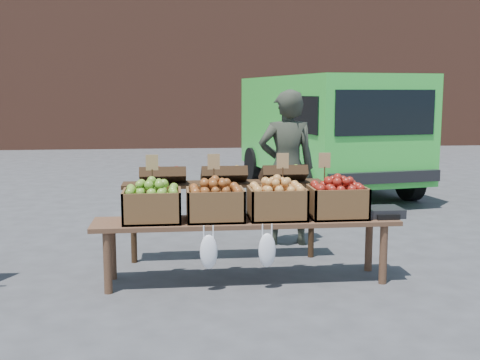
{
  "coord_description": "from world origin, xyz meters",
  "views": [
    {
      "loc": [
        -0.12,
        -5.1,
        1.69
      ],
      "look_at": [
        0.5,
        0.59,
        0.85
      ],
      "focal_mm": 45.0,
      "sensor_mm": 36.0,
      "label": 1
    }
  ],
  "objects_px": {
    "back_table": "(224,209)",
    "crate_green_apples": "(337,202)",
    "crate_russet_pears": "(215,204)",
    "weighing_scale": "(382,212)",
    "vendor": "(287,168)",
    "display_bench": "(246,250)",
    "crate_golden_apples": "(152,206)",
    "delivery_van": "(325,134)",
    "crate_red_apples": "(277,203)"
  },
  "relations": [
    {
      "from": "delivery_van",
      "to": "crate_red_apples",
      "type": "xyz_separation_m",
      "value": [
        -1.69,
        -4.95,
        -0.26
      ]
    },
    {
      "from": "display_bench",
      "to": "crate_red_apples",
      "type": "height_order",
      "value": "crate_red_apples"
    },
    {
      "from": "crate_green_apples",
      "to": "weighing_scale",
      "type": "distance_m",
      "value": 0.44
    },
    {
      "from": "crate_golden_apples",
      "to": "crate_green_apples",
      "type": "relative_size",
      "value": 1.0
    },
    {
      "from": "vendor",
      "to": "crate_red_apples",
      "type": "distance_m",
      "value": 1.33
    },
    {
      "from": "vendor",
      "to": "crate_russet_pears",
      "type": "height_order",
      "value": "vendor"
    },
    {
      "from": "vendor",
      "to": "weighing_scale",
      "type": "relative_size",
      "value": 5.05
    },
    {
      "from": "crate_green_apples",
      "to": "vendor",
      "type": "bearing_deg",
      "value": 99.7
    },
    {
      "from": "display_bench",
      "to": "delivery_van",
      "type": "bearing_deg",
      "value": 68.36
    },
    {
      "from": "display_bench",
      "to": "crate_russet_pears",
      "type": "height_order",
      "value": "crate_russet_pears"
    },
    {
      "from": "crate_red_apples",
      "to": "crate_golden_apples",
      "type": "bearing_deg",
      "value": 180.0
    },
    {
      "from": "display_bench",
      "to": "crate_golden_apples",
      "type": "bearing_deg",
      "value": 180.0
    },
    {
      "from": "crate_golden_apples",
      "to": "weighing_scale",
      "type": "relative_size",
      "value": 1.47
    },
    {
      "from": "delivery_van",
      "to": "crate_green_apples",
      "type": "relative_size",
      "value": 8.69
    },
    {
      "from": "delivery_van",
      "to": "vendor",
      "type": "bearing_deg",
      "value": -120.04
    },
    {
      "from": "delivery_van",
      "to": "back_table",
      "type": "xyz_separation_m",
      "value": [
        -2.11,
        -4.23,
        -0.45
      ]
    },
    {
      "from": "back_table",
      "to": "crate_russet_pears",
      "type": "bearing_deg",
      "value": -100.62
    },
    {
      "from": "delivery_van",
      "to": "crate_russet_pears",
      "type": "height_order",
      "value": "delivery_van"
    },
    {
      "from": "back_table",
      "to": "crate_green_apples",
      "type": "bearing_deg",
      "value": -36.73
    },
    {
      "from": "crate_green_apples",
      "to": "back_table",
      "type": "bearing_deg",
      "value": 143.27
    },
    {
      "from": "vendor",
      "to": "crate_red_apples",
      "type": "bearing_deg",
      "value": 76.66
    },
    {
      "from": "crate_green_apples",
      "to": "crate_red_apples",
      "type": "bearing_deg",
      "value": 180.0
    },
    {
      "from": "display_bench",
      "to": "crate_golden_apples",
      "type": "relative_size",
      "value": 5.4
    },
    {
      "from": "crate_golden_apples",
      "to": "crate_russet_pears",
      "type": "relative_size",
      "value": 1.0
    },
    {
      "from": "delivery_van",
      "to": "weighing_scale",
      "type": "relative_size",
      "value": 12.78
    },
    {
      "from": "back_table",
      "to": "crate_red_apples",
      "type": "bearing_deg",
      "value": -60.04
    },
    {
      "from": "crate_russet_pears",
      "to": "crate_red_apples",
      "type": "distance_m",
      "value": 0.55
    },
    {
      "from": "delivery_van",
      "to": "crate_russet_pears",
      "type": "relative_size",
      "value": 8.69
    },
    {
      "from": "vendor",
      "to": "weighing_scale",
      "type": "bearing_deg",
      "value": 117.8
    },
    {
      "from": "delivery_van",
      "to": "back_table",
      "type": "relative_size",
      "value": 2.07
    },
    {
      "from": "crate_green_apples",
      "to": "display_bench",
      "type": "bearing_deg",
      "value": 180.0
    },
    {
      "from": "display_bench",
      "to": "weighing_scale",
      "type": "xyz_separation_m",
      "value": [
        1.25,
        0.0,
        0.33
      ]
    },
    {
      "from": "delivery_van",
      "to": "weighing_scale",
      "type": "xyz_separation_m",
      "value": [
        -0.72,
        -4.95,
        -0.36
      ]
    },
    {
      "from": "delivery_van",
      "to": "crate_green_apples",
      "type": "height_order",
      "value": "delivery_van"
    },
    {
      "from": "back_table",
      "to": "display_bench",
      "type": "height_order",
      "value": "back_table"
    },
    {
      "from": "vendor",
      "to": "crate_russet_pears",
      "type": "distance_m",
      "value": 1.56
    },
    {
      "from": "vendor",
      "to": "display_bench",
      "type": "height_order",
      "value": "vendor"
    },
    {
      "from": "display_bench",
      "to": "weighing_scale",
      "type": "bearing_deg",
      "value": 0.0
    },
    {
      "from": "display_bench",
      "to": "crate_golden_apples",
      "type": "height_order",
      "value": "crate_golden_apples"
    },
    {
      "from": "vendor",
      "to": "crate_green_apples",
      "type": "distance_m",
      "value": 1.31
    },
    {
      "from": "back_table",
      "to": "crate_golden_apples",
      "type": "height_order",
      "value": "back_table"
    },
    {
      "from": "display_bench",
      "to": "crate_green_apples",
      "type": "relative_size",
      "value": 5.4
    },
    {
      "from": "back_table",
      "to": "display_bench",
      "type": "xyz_separation_m",
      "value": [
        0.14,
        -0.72,
        -0.24
      ]
    },
    {
      "from": "vendor",
      "to": "back_table",
      "type": "xyz_separation_m",
      "value": [
        -0.75,
        -0.56,
        -0.34
      ]
    },
    {
      "from": "crate_red_apples",
      "to": "weighing_scale",
      "type": "height_order",
      "value": "crate_red_apples"
    },
    {
      "from": "crate_red_apples",
      "to": "weighing_scale",
      "type": "relative_size",
      "value": 1.47
    },
    {
      "from": "crate_russet_pears",
      "to": "weighing_scale",
      "type": "xyz_separation_m",
      "value": [
        1.52,
        0.0,
        -0.1
      ]
    },
    {
      "from": "vendor",
      "to": "crate_golden_apples",
      "type": "bearing_deg",
      "value": 42.99
    },
    {
      "from": "crate_green_apples",
      "to": "weighing_scale",
      "type": "height_order",
      "value": "crate_green_apples"
    },
    {
      "from": "display_bench",
      "to": "crate_russet_pears",
      "type": "bearing_deg",
      "value": 180.0
    }
  ]
}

